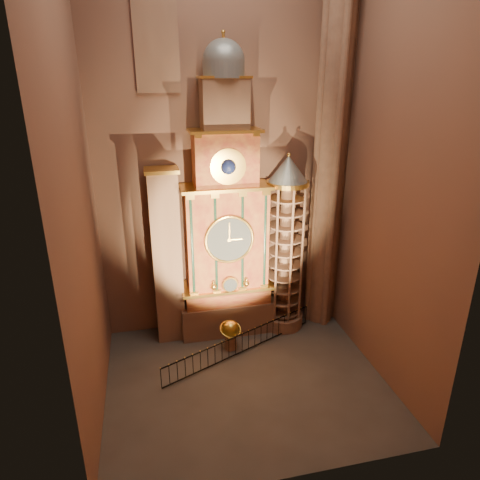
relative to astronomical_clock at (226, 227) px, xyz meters
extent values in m
plane|color=#383330|center=(0.00, -4.96, -6.68)|extent=(14.00, 14.00, 0.00)
plane|color=brown|center=(0.00, 1.04, 4.32)|extent=(22.00, 0.00, 22.00)
plane|color=brown|center=(-7.00, -4.96, 4.32)|extent=(0.00, 22.00, 22.00)
plane|color=brown|center=(7.00, -4.96, 4.32)|extent=(0.00, 22.00, 22.00)
cube|color=#8C634C|center=(0.00, 0.04, -5.68)|extent=(5.60, 2.20, 2.00)
cube|color=maroon|center=(0.00, 0.04, -4.18)|extent=(5.00, 2.00, 1.00)
cube|color=gold|center=(0.00, -0.01, -3.63)|extent=(5.40, 2.30, 0.18)
cube|color=maroon|center=(0.00, 0.04, -0.68)|extent=(4.60, 2.00, 6.00)
cylinder|color=black|center=(-2.05, -0.82, -0.68)|extent=(0.32, 0.32, 5.60)
cylinder|color=black|center=(-0.75, -0.82, -0.68)|extent=(0.32, 0.32, 5.60)
cylinder|color=black|center=(0.75, -0.82, -0.68)|extent=(0.32, 0.32, 5.60)
cylinder|color=black|center=(2.05, -0.82, -0.68)|extent=(0.32, 0.32, 5.60)
cube|color=gold|center=(0.00, -0.01, 2.37)|extent=(5.00, 2.25, 0.18)
cylinder|color=#2D3033|center=(0.00, -0.97, -0.38)|extent=(2.60, 0.12, 2.60)
torus|color=gold|center=(0.00, -1.02, -0.38)|extent=(2.80, 0.16, 2.80)
cylinder|color=gold|center=(0.00, -1.12, -3.08)|extent=(0.90, 0.10, 0.90)
sphere|color=gold|center=(-0.95, -1.07, -3.13)|extent=(0.36, 0.36, 0.36)
sphere|color=gold|center=(0.95, -1.07, -3.13)|extent=(0.36, 0.36, 0.36)
cube|color=maroon|center=(0.00, 0.04, 3.82)|extent=(3.40, 1.80, 3.00)
sphere|color=#0D1F45|center=(0.00, -0.87, 3.62)|extent=(0.80, 0.80, 0.80)
cube|color=gold|center=(0.00, -0.01, 5.37)|extent=(3.80, 2.00, 0.15)
cube|color=#8C634C|center=(0.00, 0.04, 6.62)|extent=(2.40, 1.60, 2.60)
sphere|color=slate|center=(0.00, 0.04, 8.72)|extent=(2.10, 2.10, 2.10)
cylinder|color=gold|center=(0.00, 0.04, 9.62)|extent=(0.14, 0.14, 0.80)
cube|color=#8C634C|center=(-3.40, 0.04, -1.68)|extent=(1.60, 1.40, 10.00)
cube|color=gold|center=(-3.40, -0.38, -3.68)|extent=(1.35, 0.10, 2.10)
cube|color=#4C1B14|center=(-3.40, -0.44, -3.68)|extent=(1.05, 0.04, 1.75)
cube|color=gold|center=(-3.40, -0.38, -1.08)|extent=(1.35, 0.10, 2.10)
cube|color=#4C1B14|center=(-3.40, -0.44, -1.08)|extent=(1.05, 0.04, 1.75)
cube|color=gold|center=(-3.40, -0.38, 1.52)|extent=(1.35, 0.10, 2.10)
cube|color=#4C1B14|center=(-3.40, -0.44, 1.52)|extent=(1.05, 0.04, 1.75)
cube|color=gold|center=(-3.40, 0.04, 3.42)|extent=(1.80, 1.60, 0.20)
cylinder|color=#8C634C|center=(3.50, -0.26, -6.28)|extent=(2.50, 2.50, 0.80)
cylinder|color=#8C634C|center=(3.50, -0.26, -1.78)|extent=(0.70, 0.70, 8.20)
cylinder|color=gold|center=(3.50, -0.26, 2.42)|extent=(2.40, 2.40, 0.25)
cone|color=slate|center=(3.50, -0.26, 3.22)|extent=(2.30, 2.30, 1.50)
sphere|color=gold|center=(3.50, -0.26, 4.02)|extent=(0.20, 0.20, 0.20)
cylinder|color=#8C634C|center=(6.10, 0.04, 4.32)|extent=(1.60, 1.60, 22.00)
cylinder|color=#8C634C|center=(6.90, 0.04, 4.32)|extent=(0.44, 0.44, 22.00)
cylinder|color=#8C634C|center=(5.30, 0.04, 4.32)|extent=(0.44, 0.44, 22.00)
cylinder|color=#8C634C|center=(6.10, 0.84, 4.32)|extent=(0.44, 0.44, 22.00)
cylinder|color=#8C634C|center=(6.10, -0.76, 4.32)|extent=(0.44, 0.44, 22.00)
cube|color=navy|center=(-3.20, 0.98, 9.82)|extent=(2.00, 0.10, 5.00)
cube|color=#8C634C|center=(-3.20, 0.92, 9.82)|extent=(2.20, 0.06, 5.20)
cylinder|color=#8C634C|center=(-0.20, -2.08, -6.29)|extent=(0.67, 0.67, 0.78)
sphere|color=gold|center=(-0.20, -2.08, -5.39)|extent=(1.00, 1.00, 1.00)
torus|color=gold|center=(-0.20, -2.08, -5.39)|extent=(1.49, 1.43, 0.54)
cube|color=black|center=(0.34, -2.69, -5.41)|extent=(9.24, 4.24, 0.05)
cube|color=black|center=(0.34, -2.69, -6.57)|extent=(9.24, 4.24, 0.05)
camera|label=1|loc=(-4.29, -22.52, 7.97)|focal=32.00mm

